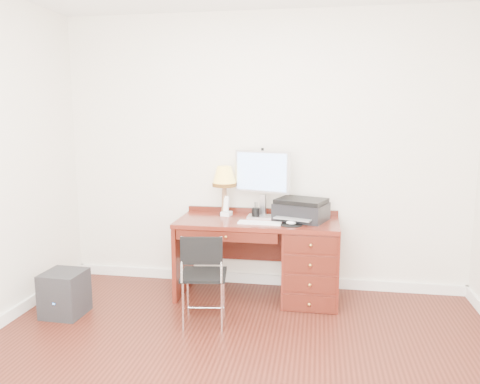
% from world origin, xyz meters
% --- Properties ---
extents(ground, '(4.00, 4.00, 0.00)m').
position_xyz_m(ground, '(0.00, 0.00, 0.00)').
color(ground, '#37130C').
rests_on(ground, ground).
extents(room_shell, '(4.00, 4.00, 4.00)m').
position_xyz_m(room_shell, '(0.00, 0.63, 0.05)').
color(room_shell, silver).
rests_on(room_shell, ground).
extents(desk, '(1.50, 0.67, 0.75)m').
position_xyz_m(desk, '(0.32, 1.40, 0.41)').
color(desk, '#5F1D14').
rests_on(desk, ground).
extents(monitor, '(0.54, 0.26, 0.64)m').
position_xyz_m(monitor, '(0.01, 1.54, 1.15)').
color(monitor, silver).
rests_on(monitor, desk).
extents(keyboard, '(0.39, 0.13, 0.01)m').
position_xyz_m(keyboard, '(0.04, 1.25, 0.76)').
color(keyboard, white).
rests_on(keyboard, desk).
extents(mouse_pad, '(0.20, 0.20, 0.04)m').
position_xyz_m(mouse_pad, '(0.32, 1.24, 0.76)').
color(mouse_pad, black).
rests_on(mouse_pad, desk).
extents(printer, '(0.54, 0.48, 0.20)m').
position_xyz_m(printer, '(0.40, 1.46, 0.85)').
color(printer, black).
rests_on(printer, desk).
extents(leg_lamp, '(0.23, 0.23, 0.48)m').
position_xyz_m(leg_lamp, '(-0.35, 1.56, 1.10)').
color(leg_lamp, black).
rests_on(leg_lamp, desk).
extents(phone, '(0.11, 0.11, 0.19)m').
position_xyz_m(phone, '(-0.32, 1.53, 0.81)').
color(phone, white).
rests_on(phone, desk).
extents(pen_cup, '(0.08, 0.08, 0.09)m').
position_xyz_m(pen_cup, '(-0.03, 1.48, 0.80)').
color(pen_cup, black).
rests_on(pen_cup, desk).
extents(chair, '(0.42, 0.42, 0.78)m').
position_xyz_m(chair, '(-0.37, 0.71, 0.47)').
color(chair, black).
rests_on(chair, ground).
extents(equipment_box, '(0.34, 0.34, 0.39)m').
position_xyz_m(equipment_box, '(-1.59, 0.70, 0.19)').
color(equipment_box, black).
rests_on(equipment_box, ground).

